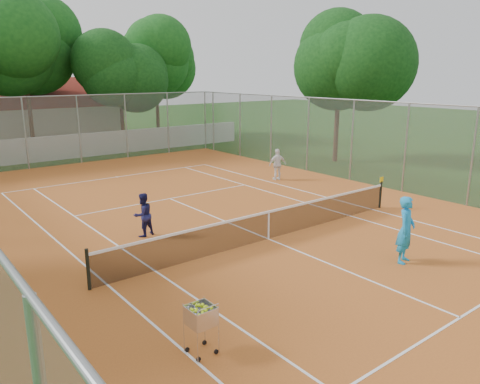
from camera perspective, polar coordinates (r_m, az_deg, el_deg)
ground at (r=15.31m, az=3.48°, el=-5.82°), size 120.00×120.00×0.00m
court_pad at (r=15.30m, az=3.48°, el=-5.78°), size 18.00×34.00×0.02m
court_lines at (r=15.30m, az=3.48°, el=-5.74°), size 10.98×23.78×0.01m
tennis_net at (r=15.14m, az=3.51°, el=-4.00°), size 11.88×0.10×0.98m
perimeter_fence at (r=14.74m, az=3.60°, el=1.50°), size 18.00×34.00×4.00m
boundary_wall at (r=31.55m, az=-20.07°, el=5.22°), size 26.00×0.30×1.50m
tropical_trees at (r=34.10m, az=-22.33°, el=12.83°), size 29.00×19.00×10.00m
player_near at (r=13.98m, az=19.56°, el=-4.37°), size 0.81×0.66×1.92m
player_far_left at (r=15.67m, az=-11.74°, el=-2.74°), size 0.81×0.68×1.46m
player_far_right at (r=23.60m, az=4.60°, el=3.38°), size 0.99×0.61×1.58m
ball_hopper at (r=9.26m, az=-4.76°, el=-16.20°), size 0.68×0.68×1.09m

